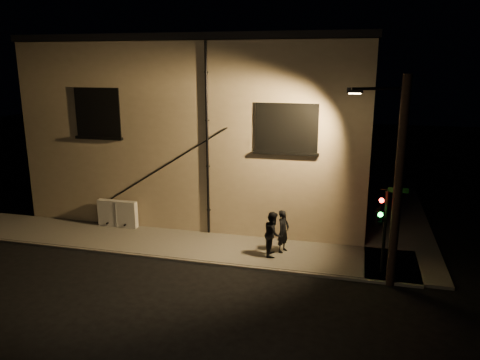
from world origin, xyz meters
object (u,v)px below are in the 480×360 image
(pedestrian_b, at_px, (273,234))
(streetlamp_pole, at_px, (396,178))
(pedestrian_a, at_px, (283,231))
(utility_cabinet, at_px, (118,214))
(traffic_signal, at_px, (380,216))

(pedestrian_b, height_order, streetlamp_pole, streetlamp_pole)
(pedestrian_a, bearing_deg, pedestrian_b, 165.36)
(utility_cabinet, bearing_deg, traffic_signal, -10.44)
(pedestrian_b, bearing_deg, pedestrian_a, -42.74)
(pedestrian_a, xyz_separation_m, traffic_signal, (3.62, -1.09, 1.29))
(pedestrian_a, relative_size, pedestrian_b, 0.97)
(utility_cabinet, height_order, pedestrian_a, pedestrian_a)
(pedestrian_a, relative_size, traffic_signal, 0.54)
(traffic_signal, distance_m, streetlamp_pole, 1.70)
(pedestrian_a, height_order, pedestrian_b, pedestrian_b)
(traffic_signal, relative_size, streetlamp_pole, 0.44)
(traffic_signal, height_order, streetlamp_pole, streetlamp_pole)
(utility_cabinet, height_order, pedestrian_b, pedestrian_b)
(pedestrian_a, distance_m, traffic_signal, 4.00)
(pedestrian_a, relative_size, streetlamp_pole, 0.24)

